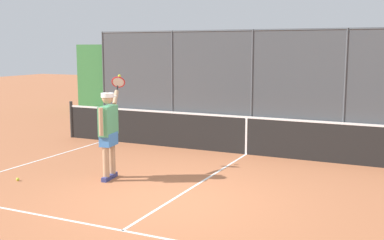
% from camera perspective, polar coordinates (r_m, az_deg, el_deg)
% --- Properties ---
extents(ground_plane, '(60.00, 60.00, 0.00)m').
position_cam_1_polar(ground_plane, '(8.51, -2.56, -9.53)').
color(ground_plane, '#A8603D').
extents(court_line_markings, '(8.49, 10.16, 0.01)m').
position_cam_1_polar(court_line_markings, '(7.05, -9.64, -13.57)').
color(court_line_markings, white).
rests_on(court_line_markings, ground).
extents(fence_backdrop, '(19.01, 1.37, 3.26)m').
position_cam_1_polar(fence_backdrop, '(17.60, 12.71, 4.24)').
color(fence_backdrop, '#474C51').
rests_on(fence_backdrop, ground).
extents(tennis_net, '(10.91, 0.09, 1.07)m').
position_cam_1_polar(tennis_net, '(12.03, 6.44, -1.75)').
color(tennis_net, '#2D2D2D').
rests_on(tennis_net, ground).
extents(tennis_player, '(0.63, 1.39, 2.05)m').
position_cam_1_polar(tennis_player, '(9.78, -9.82, -0.96)').
color(tennis_player, navy).
rests_on(tennis_player, ground).
extents(tennis_ball_near_baseline, '(0.07, 0.07, 0.07)m').
position_cam_1_polar(tennis_ball_near_baseline, '(10.31, -19.87, -6.60)').
color(tennis_ball_near_baseline, '#C1D138').
rests_on(tennis_ball_near_baseline, ground).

